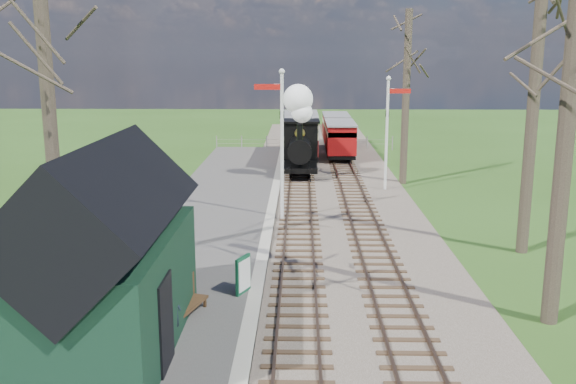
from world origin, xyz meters
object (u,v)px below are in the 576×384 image
object	(u,v)px
semaphore_far	(388,125)
red_carriage_b	(336,129)
locomotive	(300,136)
bench	(183,300)
person	(174,313)
red_carriage_a	(340,139)
sign_board	(243,275)
station_shed	(106,260)
semaphore_near	(280,134)
coach	(300,134)

from	to	relation	value
semaphore_far	red_carriage_b	world-z (taller)	semaphore_far
locomotive	bench	bearing A→B (deg)	-98.32
person	locomotive	bearing A→B (deg)	-9.48
red_carriage_a	sign_board	size ratio (longest dim) A/B	4.33
station_shed	locomotive	xyz separation A→B (m)	(4.29, 21.78, 0.03)
locomotive	person	size ratio (longest dim) A/B	3.76
semaphore_near	bench	bearing A→B (deg)	-101.96
red_carriage_a	bench	world-z (taller)	red_carriage_a
coach	semaphore_far	bearing A→B (deg)	-66.05
coach	semaphore_near	bearing A→B (deg)	-92.78
locomotive	coach	distance (m)	6.10
semaphore_far	red_carriage_b	distance (m)	15.38
sign_board	semaphore_far	bearing A→B (deg)	67.98
coach	bench	xyz separation A→B (m)	(-2.94, -26.08, -1.05)
red_carriage_a	person	xyz separation A→B (m)	(-5.48, -27.33, -0.51)
red_carriage_a	red_carriage_b	bearing A→B (deg)	90.00
semaphore_far	locomotive	size ratio (longest dim) A/B	1.14
semaphore_near	person	size ratio (longest dim) A/B	4.64
station_shed	semaphore_far	size ratio (longest dim) A/B	1.10
locomotive	red_carriage_a	size ratio (longest dim) A/B	1.09
semaphore_near	locomotive	size ratio (longest dim) A/B	1.24
sign_board	coach	bearing A→B (deg)	86.41
semaphore_near	locomotive	xyz separation A→B (m)	(0.76, 9.78, -1.32)
locomotive	bench	world-z (taller)	locomotive
red_carriage_b	locomotive	bearing A→B (deg)	-102.94
coach	red_carriage_a	world-z (taller)	coach
semaphore_near	sign_board	world-z (taller)	semaphore_near
station_shed	semaphore_near	distance (m)	12.58
red_carriage_a	sign_board	world-z (taller)	red_carriage_a
semaphore_far	locomotive	world-z (taller)	semaphore_far
red_carriage_a	red_carriage_b	size ratio (longest dim) A/B	1.00
coach	person	distance (m)	27.70
coach	red_carriage_b	distance (m)	5.91
locomotive	bench	xyz separation A→B (m)	(-2.93, -20.01, -1.67)
red_carriage_b	sign_board	world-z (taller)	red_carriage_b
station_shed	bench	xyz separation A→B (m)	(1.36, 1.77, -1.64)
semaphore_far	bench	distance (m)	18.01
bench	sign_board	bearing A→B (deg)	49.15
station_shed	locomotive	bearing A→B (deg)	78.87
red_carriage_a	bench	size ratio (longest dim) A/B	2.79
station_shed	coach	size ratio (longest dim) A/B	0.78
semaphore_far	red_carriage_a	size ratio (longest dim) A/B	1.23
station_shed	person	xyz separation A→B (m)	(1.42, 0.32, -1.40)
station_shed	locomotive	distance (m)	22.20
coach	locomotive	bearing A→B (deg)	-90.11
semaphore_near	coach	size ratio (longest dim) A/B	0.77
semaphore_near	person	world-z (taller)	semaphore_near
semaphore_near	semaphore_far	world-z (taller)	semaphore_near
semaphore_near	bench	distance (m)	10.88
station_shed	person	bearing A→B (deg)	12.58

